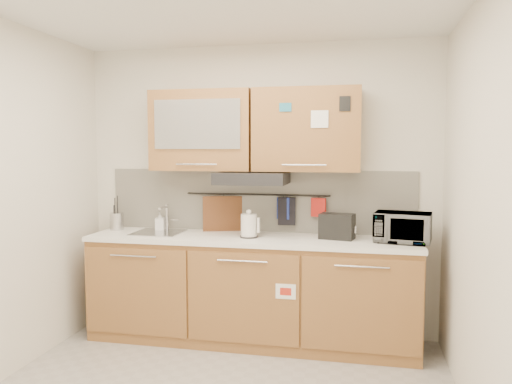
% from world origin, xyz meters
% --- Properties ---
extents(wall_back, '(3.20, 0.00, 3.20)m').
position_xyz_m(wall_back, '(0.00, 1.50, 1.30)').
color(wall_back, silver).
rests_on(wall_back, ground).
extents(wall_right, '(0.00, 3.00, 3.00)m').
position_xyz_m(wall_right, '(1.60, 0.00, 1.30)').
color(wall_right, silver).
rests_on(wall_right, ground).
extents(base_cabinet, '(2.80, 0.64, 0.88)m').
position_xyz_m(base_cabinet, '(0.00, 1.19, 0.41)').
color(base_cabinet, '#AD773D').
rests_on(base_cabinet, floor).
extents(countertop, '(2.82, 0.62, 0.04)m').
position_xyz_m(countertop, '(0.00, 1.19, 0.90)').
color(countertop, white).
rests_on(countertop, base_cabinet).
extents(backsplash, '(2.80, 0.02, 0.56)m').
position_xyz_m(backsplash, '(0.00, 1.49, 1.20)').
color(backsplash, silver).
rests_on(backsplash, countertop).
extents(upper_cabinets, '(1.82, 0.37, 0.70)m').
position_xyz_m(upper_cabinets, '(-0.00, 1.32, 1.83)').
color(upper_cabinets, '#AD773D').
rests_on(upper_cabinets, wall_back).
extents(range_hood, '(0.60, 0.46, 0.10)m').
position_xyz_m(range_hood, '(0.00, 1.25, 1.42)').
color(range_hood, black).
rests_on(range_hood, upper_cabinets).
extents(sink, '(0.42, 0.40, 0.26)m').
position_xyz_m(sink, '(-0.85, 1.21, 0.92)').
color(sink, silver).
rests_on(sink, countertop).
extents(utensil_rail, '(1.30, 0.02, 0.02)m').
position_xyz_m(utensil_rail, '(0.00, 1.45, 1.26)').
color(utensil_rail, black).
rests_on(utensil_rail, backsplash).
extents(utensil_crock, '(0.15, 0.15, 0.32)m').
position_xyz_m(utensil_crock, '(-1.30, 1.30, 1.00)').
color(utensil_crock, '#B8B7BC').
rests_on(utensil_crock, countertop).
extents(kettle, '(0.17, 0.15, 0.24)m').
position_xyz_m(kettle, '(-0.01, 1.16, 1.01)').
color(kettle, silver).
rests_on(kettle, countertop).
extents(toaster, '(0.31, 0.22, 0.21)m').
position_xyz_m(toaster, '(0.73, 1.24, 1.03)').
color(toaster, black).
rests_on(toaster, countertop).
extents(microwave, '(0.48, 0.37, 0.24)m').
position_xyz_m(microwave, '(1.25, 1.19, 1.04)').
color(microwave, '#999999').
rests_on(microwave, countertop).
extents(soap_bottle, '(0.09, 0.10, 0.18)m').
position_xyz_m(soap_bottle, '(-0.88, 1.32, 1.01)').
color(soap_bottle, '#999999').
rests_on(soap_bottle, countertop).
extents(cutting_board, '(0.36, 0.15, 0.46)m').
position_xyz_m(cutting_board, '(-0.31, 1.44, 1.01)').
color(cutting_board, brown).
rests_on(cutting_board, utensil_rail).
extents(oven_mitt, '(0.12, 0.05, 0.19)m').
position_xyz_m(oven_mitt, '(0.24, 1.44, 1.14)').
color(oven_mitt, navy).
rests_on(oven_mitt, utensil_rail).
extents(dark_pouch, '(0.16, 0.06, 0.25)m').
position_xyz_m(dark_pouch, '(0.27, 1.44, 1.12)').
color(dark_pouch, black).
rests_on(dark_pouch, utensil_rail).
extents(pot_holder, '(0.13, 0.06, 0.16)m').
position_xyz_m(pot_holder, '(0.56, 1.44, 1.16)').
color(pot_holder, '#B41E18').
rests_on(pot_holder, utensil_rail).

